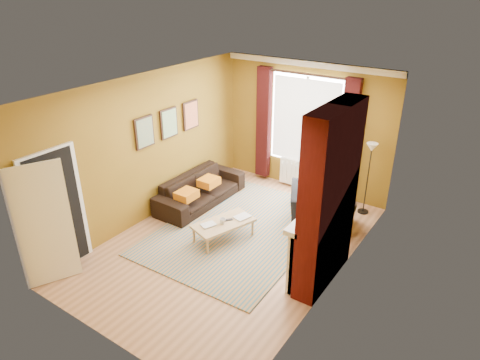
{
  "coord_description": "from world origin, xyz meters",
  "views": [
    {
      "loc": [
        3.72,
        -5.23,
        4.31
      ],
      "look_at": [
        0.0,
        0.25,
        1.15
      ],
      "focal_mm": 32.0,
      "sensor_mm": 36.0,
      "label": 1
    }
  ],
  "objects_px": {
    "coffee_table": "(224,224)",
    "wicker_stool": "(301,193)",
    "armchair": "(321,208)",
    "sofa": "(200,189)",
    "floor_lamp": "(370,159)"
  },
  "relations": [
    {
      "from": "armchair",
      "to": "wicker_stool",
      "type": "height_order",
      "value": "armchair"
    },
    {
      "from": "wicker_stool",
      "to": "floor_lamp",
      "type": "distance_m",
      "value": 1.6
    },
    {
      "from": "coffee_table",
      "to": "floor_lamp",
      "type": "relative_size",
      "value": 0.81
    },
    {
      "from": "floor_lamp",
      "to": "coffee_table",
      "type": "bearing_deg",
      "value": -126.08
    },
    {
      "from": "sofa",
      "to": "coffee_table",
      "type": "height_order",
      "value": "sofa"
    },
    {
      "from": "sofa",
      "to": "coffee_table",
      "type": "distance_m",
      "value": 1.5
    },
    {
      "from": "wicker_stool",
      "to": "floor_lamp",
      "type": "relative_size",
      "value": 0.29
    },
    {
      "from": "coffee_table",
      "to": "wicker_stool",
      "type": "bearing_deg",
      "value": 95.31
    },
    {
      "from": "sofa",
      "to": "coffee_table",
      "type": "relative_size",
      "value": 1.74
    },
    {
      "from": "sofa",
      "to": "armchair",
      "type": "bearing_deg",
      "value": -76.33
    },
    {
      "from": "armchair",
      "to": "coffee_table",
      "type": "distance_m",
      "value": 1.88
    },
    {
      "from": "floor_lamp",
      "to": "wicker_stool",
      "type": "bearing_deg",
      "value": -166.1
    },
    {
      "from": "armchair",
      "to": "coffee_table",
      "type": "bearing_deg",
      "value": 22.95
    },
    {
      "from": "armchair",
      "to": "floor_lamp",
      "type": "bearing_deg",
      "value": -144.16
    },
    {
      "from": "sofa",
      "to": "armchair",
      "type": "relative_size",
      "value": 1.83
    }
  ]
}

